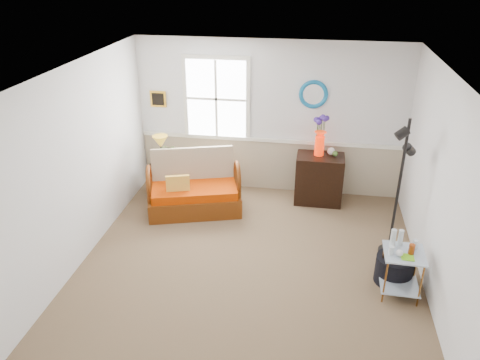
% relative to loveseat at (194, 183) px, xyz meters
% --- Properties ---
extents(floor, '(4.50, 5.00, 0.01)m').
position_rel_loveseat_xyz_m(floor, '(1.09, -1.51, -0.48)').
color(floor, brown).
rests_on(floor, ground).
extents(ceiling, '(4.50, 5.00, 0.01)m').
position_rel_loveseat_xyz_m(ceiling, '(1.09, -1.51, 2.12)').
color(ceiling, white).
rests_on(ceiling, walls).
extents(walls, '(4.51, 5.01, 2.60)m').
position_rel_loveseat_xyz_m(walls, '(1.09, -1.51, 0.82)').
color(walls, silver).
rests_on(walls, floor).
extents(wainscot, '(4.46, 0.02, 0.90)m').
position_rel_loveseat_xyz_m(wainscot, '(1.09, 0.97, -0.03)').
color(wainscot, tan).
rests_on(wainscot, walls).
extents(chair_rail, '(4.46, 0.04, 0.06)m').
position_rel_loveseat_xyz_m(chair_rail, '(1.09, 0.96, 0.44)').
color(chair_rail, white).
rests_on(chair_rail, walls).
extents(window, '(1.14, 0.06, 1.44)m').
position_rel_loveseat_xyz_m(window, '(0.19, 0.96, 1.12)').
color(window, white).
rests_on(window, walls).
extents(picture, '(0.28, 0.03, 0.28)m').
position_rel_loveseat_xyz_m(picture, '(-0.83, 0.97, 1.07)').
color(picture, gold).
rests_on(picture, walls).
extents(mirror, '(0.47, 0.07, 0.47)m').
position_rel_loveseat_xyz_m(mirror, '(1.79, 0.97, 1.27)').
color(mirror, '#198AC6').
rests_on(mirror, walls).
extents(loveseat, '(1.63, 1.21, 0.95)m').
position_rel_loveseat_xyz_m(loveseat, '(0.00, 0.00, 0.00)').
color(loveseat, '#73390B').
rests_on(loveseat, floor).
extents(throw_pillow, '(0.38, 0.20, 0.37)m').
position_rel_loveseat_xyz_m(throw_pillow, '(-0.20, -0.20, 0.02)').
color(throw_pillow, orange).
rests_on(throw_pillow, loveseat).
extents(lamp_stand, '(0.41, 0.41, 0.62)m').
position_rel_loveseat_xyz_m(lamp_stand, '(-0.64, 0.48, -0.17)').
color(lamp_stand, black).
rests_on(lamp_stand, floor).
extents(table_lamp, '(0.28, 0.28, 0.46)m').
position_rel_loveseat_xyz_m(table_lamp, '(-0.67, 0.45, 0.37)').
color(table_lamp, gold).
rests_on(table_lamp, lamp_stand).
extents(potted_plant, '(0.43, 0.44, 0.26)m').
position_rel_loveseat_xyz_m(potted_plant, '(-0.51, 0.44, 0.27)').
color(potted_plant, '#406227').
rests_on(potted_plant, lamp_stand).
extents(cabinet, '(0.77, 0.50, 0.83)m').
position_rel_loveseat_xyz_m(cabinet, '(1.98, 0.63, -0.06)').
color(cabinet, black).
rests_on(cabinet, floor).
extents(flower_vase, '(0.25, 0.25, 0.67)m').
position_rel_loveseat_xyz_m(flower_vase, '(1.94, 0.67, 0.68)').
color(flower_vase, red).
rests_on(flower_vase, cabinet).
extents(side_table, '(0.49, 0.49, 0.60)m').
position_rel_loveseat_xyz_m(side_table, '(3.00, -1.64, -0.17)').
color(side_table, '#A1682E').
rests_on(side_table, floor).
extents(tabletop_items, '(0.38, 0.38, 0.22)m').
position_rel_loveseat_xyz_m(tabletop_items, '(2.97, -1.61, 0.24)').
color(tabletop_items, silver).
rests_on(tabletop_items, side_table).
extents(floor_lamp, '(0.36, 0.36, 1.96)m').
position_rel_loveseat_xyz_m(floor_lamp, '(2.99, -0.73, 0.51)').
color(floor_lamp, black).
rests_on(floor_lamp, floor).
extents(ottoman, '(0.54, 0.54, 0.36)m').
position_rel_loveseat_xyz_m(ottoman, '(2.96, -1.41, -0.29)').
color(ottoman, black).
rests_on(ottoman, floor).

